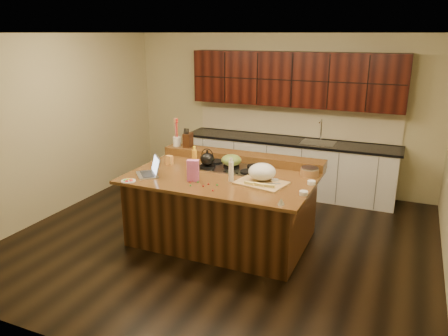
% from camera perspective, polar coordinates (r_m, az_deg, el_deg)
% --- Properties ---
extents(room, '(5.52, 5.02, 2.72)m').
position_cam_1_polar(room, '(5.59, -0.20, 3.29)').
color(room, black).
rests_on(room, ground).
extents(island, '(2.40, 1.60, 0.92)m').
position_cam_1_polar(island, '(5.87, -0.20, -5.13)').
color(island, black).
rests_on(island, ground).
extents(back_ledge, '(2.40, 0.30, 0.12)m').
position_cam_1_polar(back_ledge, '(6.31, 2.36, 1.43)').
color(back_ledge, black).
rests_on(back_ledge, island).
extents(cooktop, '(0.92, 0.52, 0.05)m').
position_cam_1_polar(cooktop, '(5.97, 0.96, 0.06)').
color(cooktop, gray).
rests_on(cooktop, island).
extents(back_counter, '(3.70, 0.66, 2.40)m').
position_cam_1_polar(back_counter, '(7.63, 8.64, 4.07)').
color(back_counter, silver).
rests_on(back_counter, ground).
extents(kettle, '(0.24, 0.24, 0.18)m').
position_cam_1_polar(kettle, '(5.94, -2.19, 1.16)').
color(kettle, black).
rests_on(kettle, cooktop).
extents(green_bowl, '(0.34, 0.34, 0.15)m').
position_cam_1_polar(green_bowl, '(5.94, 0.96, 1.03)').
color(green_bowl, '#5B732E').
rests_on(green_bowl, cooktop).
extents(laptop, '(0.44, 0.45, 0.25)m').
position_cam_1_polar(laptop, '(5.77, -9.51, -0.28)').
color(laptop, '#B7B7BC').
rests_on(laptop, island).
extents(oil_bottle, '(0.08, 0.08, 0.27)m').
position_cam_1_polar(oil_bottle, '(5.93, -3.88, 1.10)').
color(oil_bottle, gold).
rests_on(oil_bottle, island).
extents(vinegar_bottle, '(0.08, 0.08, 0.25)m').
position_cam_1_polar(vinegar_bottle, '(5.44, 0.93, -0.46)').
color(vinegar_bottle, silver).
rests_on(vinegar_bottle, island).
extents(wooden_tray, '(0.67, 0.54, 0.24)m').
position_cam_1_polar(wooden_tray, '(5.41, 4.97, -0.82)').
color(wooden_tray, tan).
rests_on(wooden_tray, island).
extents(ramekin_a, '(0.12, 0.12, 0.04)m').
position_cam_1_polar(ramekin_a, '(5.09, 10.36, -3.23)').
color(ramekin_a, white).
rests_on(ramekin_a, island).
extents(ramekin_b, '(0.12, 0.12, 0.04)m').
position_cam_1_polar(ramekin_b, '(5.44, 6.61, -1.70)').
color(ramekin_b, white).
rests_on(ramekin_b, island).
extents(ramekin_c, '(0.13, 0.13, 0.04)m').
position_cam_1_polar(ramekin_c, '(5.46, 11.34, -1.87)').
color(ramekin_c, white).
rests_on(ramekin_c, island).
extents(strainer_bowl, '(0.32, 0.32, 0.09)m').
position_cam_1_polar(strainer_bowl, '(5.78, 11.13, -0.54)').
color(strainer_bowl, '#996B3F').
rests_on(strainer_bowl, island).
extents(kitchen_timer, '(0.09, 0.09, 0.07)m').
position_cam_1_polar(kitchen_timer, '(4.77, 7.47, -4.35)').
color(kitchen_timer, silver).
rests_on(kitchen_timer, island).
extents(pink_bag, '(0.16, 0.12, 0.27)m').
position_cam_1_polar(pink_bag, '(5.45, -4.07, -0.34)').
color(pink_bag, pink).
rests_on(pink_bag, island).
extents(candy_plate, '(0.20, 0.20, 0.01)m').
position_cam_1_polar(candy_plate, '(5.59, -12.38, -1.66)').
color(candy_plate, white).
rests_on(candy_plate, island).
extents(package_box, '(0.10, 0.07, 0.13)m').
position_cam_1_polar(package_box, '(6.20, -7.15, 1.04)').
color(package_box, '#EAA752').
rests_on(package_box, island).
extents(utensil_crock, '(0.13, 0.13, 0.14)m').
position_cam_1_polar(utensil_crock, '(6.73, -6.17, 3.49)').
color(utensil_crock, white).
rests_on(utensil_crock, back_ledge).
extents(knife_block, '(0.12, 0.18, 0.21)m').
position_cam_1_polar(knife_block, '(6.63, -4.72, 3.64)').
color(knife_block, black).
rests_on(knife_block, back_ledge).
extents(gumdrop_0, '(0.02, 0.02, 0.02)m').
position_cam_1_polar(gumdrop_0, '(5.28, -2.72, -2.36)').
color(gumdrop_0, red).
rests_on(gumdrop_0, island).
extents(gumdrop_1, '(0.02, 0.02, 0.02)m').
position_cam_1_polar(gumdrop_1, '(5.31, -4.40, -2.28)').
color(gumdrop_1, '#198C26').
rests_on(gumdrop_1, island).
extents(gumdrop_2, '(0.02, 0.02, 0.02)m').
position_cam_1_polar(gumdrop_2, '(5.43, -4.47, -1.83)').
color(gumdrop_2, red).
rests_on(gumdrop_2, island).
extents(gumdrop_3, '(0.02, 0.02, 0.02)m').
position_cam_1_polar(gumdrop_3, '(5.43, -4.48, -1.81)').
color(gumdrop_3, '#198C26').
rests_on(gumdrop_3, island).
extents(gumdrop_4, '(0.02, 0.02, 0.02)m').
position_cam_1_polar(gumdrop_4, '(5.34, -2.04, -2.11)').
color(gumdrop_4, red).
rests_on(gumdrop_4, island).
extents(gumdrop_5, '(0.02, 0.02, 0.02)m').
position_cam_1_polar(gumdrop_5, '(5.31, -0.90, -2.22)').
color(gumdrop_5, '#198C26').
rests_on(gumdrop_5, island).
extents(gumdrop_6, '(0.02, 0.02, 0.02)m').
position_cam_1_polar(gumdrop_6, '(5.46, -4.09, -1.70)').
color(gumdrop_6, red).
rests_on(gumdrop_6, island).
extents(gumdrop_7, '(0.02, 0.02, 0.02)m').
position_cam_1_polar(gumdrop_7, '(5.42, -3.42, -1.83)').
color(gumdrop_7, '#198C26').
rests_on(gumdrop_7, island).
extents(gumdrop_8, '(0.02, 0.02, 0.02)m').
position_cam_1_polar(gumdrop_8, '(5.13, -1.47, -2.95)').
color(gumdrop_8, red).
rests_on(gumdrop_8, island).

